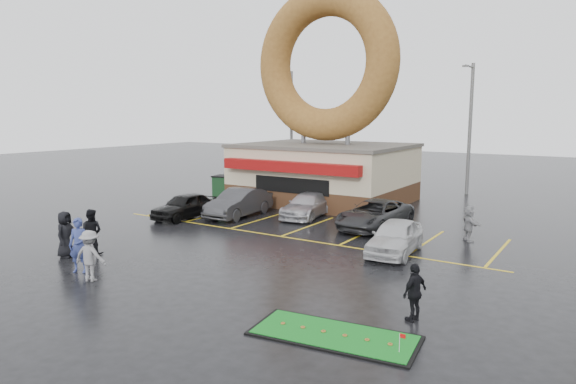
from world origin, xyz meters
The scene contains 17 objects.
ground centered at (0.00, 0.00, 0.00)m, with size 120.00×120.00×0.00m, color black.
donut_shop centered at (-3.00, 12.97, 4.46)m, with size 10.20×8.70×13.50m.
streetlight_left centered at (-10.00, 19.92, 4.78)m, with size 0.40×2.21×9.00m.
streetlight_mid centered at (4.00, 20.92, 4.78)m, with size 0.40×2.21×9.00m.
car_black centered at (-6.68, 4.07, 0.68)m, with size 1.61×4.01×1.36m, color black.
car_dgrey centered at (-4.50, 6.03, 0.76)m, with size 1.61×4.62×1.52m, color #323235.
car_silver centered at (-1.32, 8.00, 0.64)m, with size 1.78×4.39×1.27m, color #AEADB3.
car_grey centered at (2.94, 7.36, 0.69)m, with size 2.30×4.98×1.38m, color #2A2A2C.
car_white centered at (5.49, 3.50, 0.69)m, with size 1.63×4.04×1.38m, color silver.
person_blue centered at (-3.04, -4.95, 0.98)m, with size 0.72×0.47×1.97m, color navy.
person_blackjkt centered at (-4.70, -3.23, 0.92)m, with size 0.90×0.70×1.85m, color black.
person_hoodie centered at (-1.88, -5.35, 0.87)m, with size 1.13×0.65×1.74m, color gray.
person_bystander centered at (-5.20, -4.04, 0.92)m, with size 0.90×0.58×1.84m, color black.
person_cameraman centered at (8.45, -2.70, 0.80)m, with size 0.94×0.39×1.61m, color black.
person_walker_near centered at (7.48, 7.22, 0.80)m, with size 1.48×0.47×1.59m, color gray.
dumpster centered at (-9.70, 11.36, 0.65)m, with size 1.80×1.20×1.30m, color #163A1D.
putting_green centered at (7.09, -4.78, 0.03)m, with size 4.44×2.35×0.53m.
Camera 1 is at (12.80, -15.77, 5.61)m, focal length 32.00 mm.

